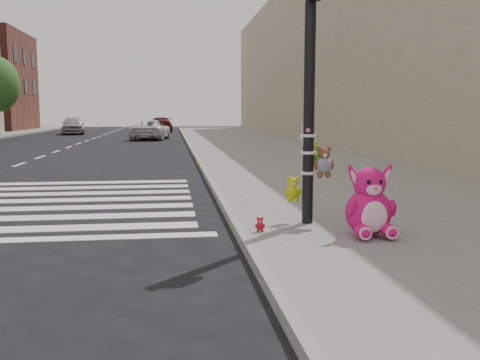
{
  "coord_description": "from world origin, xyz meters",
  "views": [
    {
      "loc": [
        0.59,
        -5.83,
        1.79
      ],
      "look_at": [
        1.64,
        2.19,
        0.75
      ],
      "focal_mm": 40.0,
      "sensor_mm": 36.0,
      "label": 1
    }
  ],
  "objects": [
    {
      "name": "car_white_near",
      "position": [
        -0.63,
        29.14,
        0.62
      ],
      "size": [
        2.66,
        4.72,
        1.24
      ],
      "primitive_type": "imported",
      "rotation": [
        0.0,
        0.0,
        3.0
      ],
      "color": "silver",
      "rests_on": "ground"
    },
    {
      "name": "car_maroon_near",
      "position": [
        -0.23,
        41.43,
        0.65
      ],
      "size": [
        2.28,
        4.62,
        1.29
      ],
      "primitive_type": "imported",
      "rotation": [
        0.0,
        0.0,
        3.25
      ],
      "color": "#581B19",
      "rests_on": "ground"
    },
    {
      "name": "signal_pole",
      "position": [
        2.63,
        1.81,
        1.73
      ],
      "size": [
        0.71,
        0.49,
        4.0
      ],
      "color": "black",
      "rests_on": "sidewalk_near"
    },
    {
      "name": "ground",
      "position": [
        0.0,
        0.0,
        0.0
      ],
      "size": [
        120.0,
        120.0,
        0.0
      ],
      "primitive_type": "plane",
      "color": "black",
      "rests_on": "ground"
    },
    {
      "name": "red_teddy",
      "position": [
        1.8,
        1.29,
        0.24
      ],
      "size": [
        0.15,
        0.11,
        0.21
      ],
      "primitive_type": null,
      "rotation": [
        0.0,
        0.0,
        -0.09
      ],
      "color": "red",
      "rests_on": "sidewalk_near"
    },
    {
      "name": "curb_edge",
      "position": [
        1.55,
        10.0,
        0.07
      ],
      "size": [
        0.12,
        80.0,
        0.15
      ],
      "primitive_type": "cube",
      "color": "gray",
      "rests_on": "ground"
    },
    {
      "name": "bld_near",
      "position": [
        10.5,
        20.0,
        5.0
      ],
      "size": [
        5.0,
        60.0,
        10.0
      ],
      "primitive_type": "cube",
      "color": "#B9A78E",
      "rests_on": "ground"
    },
    {
      "name": "sidewalk_near",
      "position": [
        5.0,
        10.0,
        0.07
      ],
      "size": [
        7.0,
        80.0,
        0.14
      ],
      "primitive_type": "cube",
      "color": "slate",
      "rests_on": "ground"
    },
    {
      "name": "pink_bunny",
      "position": [
        3.2,
        0.87,
        0.54
      ],
      "size": [
        0.69,
        0.71,
        0.98
      ],
      "rotation": [
        0.0,
        0.0,
        -0.01
      ],
      "color": "#DB1272",
      "rests_on": "sidewalk_near"
    },
    {
      "name": "car_silver_deep",
      "position": [
        -7.03,
        38.08,
        0.72
      ],
      "size": [
        2.28,
        4.4,
        1.43
      ],
      "primitive_type": "imported",
      "rotation": [
        0.0,
        0.0,
        0.14
      ],
      "color": "#ADAEB2",
      "rests_on": "ground"
    }
  ]
}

